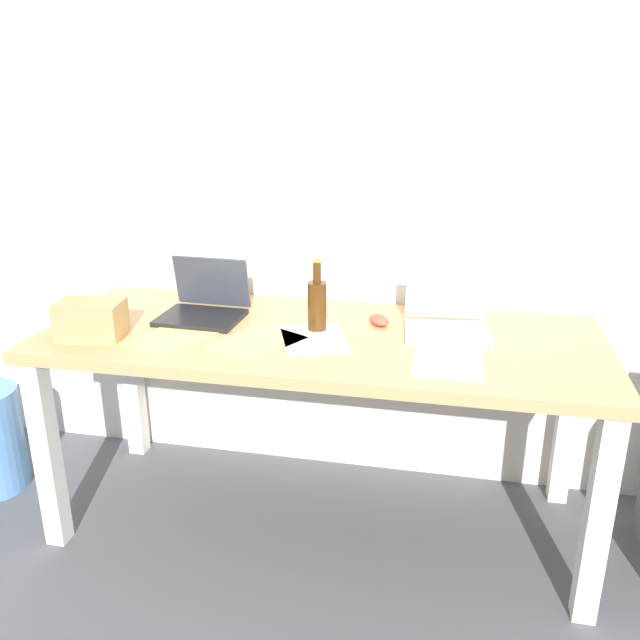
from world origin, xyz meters
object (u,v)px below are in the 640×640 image
at_px(laptop_left, 204,306).
at_px(laptop_right, 447,320).
at_px(beer_bottle, 317,304).
at_px(desk, 320,358).
at_px(computer_mouse, 379,320).
at_px(cardboard_box, 91,320).

xyz_separation_m(laptop_left, laptop_right, (0.88, 0.02, 0.00)).
bearing_deg(laptop_left, beer_bottle, -6.46).
bearing_deg(beer_bottle, laptop_left, 173.54).
height_order(laptop_left, laptop_right, laptop_right).
xyz_separation_m(desk, computer_mouse, (0.19, 0.13, 0.11)).
distance_m(desk, laptop_right, 0.46).
distance_m(computer_mouse, cardboard_box, 0.99).
distance_m(laptop_right, beer_bottle, 0.45).
distance_m(laptop_right, computer_mouse, 0.24).
bearing_deg(laptop_left, cardboard_box, -136.46).
bearing_deg(laptop_right, laptop_left, -178.50).
bearing_deg(cardboard_box, laptop_left, 43.54).
bearing_deg(cardboard_box, laptop_right, 14.46).
bearing_deg(laptop_right, desk, -165.83).
bearing_deg(cardboard_box, beer_bottle, 17.52).
height_order(desk, laptop_left, laptop_left).
relative_size(laptop_right, cardboard_box, 1.44).
height_order(desk, cardboard_box, cardboard_box).
xyz_separation_m(laptop_right, computer_mouse, (-0.24, 0.03, -0.03)).
xyz_separation_m(desk, cardboard_box, (-0.75, -0.20, 0.16)).
xyz_separation_m(desk, laptop_left, (-0.45, 0.08, 0.14)).
height_order(beer_bottle, computer_mouse, beer_bottle).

